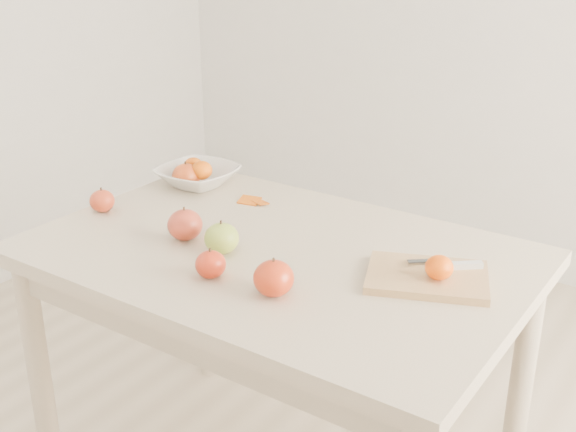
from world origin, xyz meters
The scene contains 15 objects.
table centered at (0.00, 0.00, 0.65)m, with size 1.20×0.80×0.75m.
cutting_board centered at (0.38, 0.05, 0.76)m, with size 0.26×0.19×0.02m, color tan.
board_tangerine centered at (0.41, 0.04, 0.80)m, with size 0.06×0.06×0.05m, color #E55408.
fruit_bowl centered at (-0.47, 0.25, 0.78)m, with size 0.23×0.23×0.06m, color silver.
bowl_tangerine_near centered at (-0.49, 0.26, 0.80)m, with size 0.06×0.06×0.05m, color #DC5E07.
bowl_tangerine_far centered at (-0.44, 0.23, 0.81)m, with size 0.06×0.06×0.06m, color #E55D08.
orange_peel_a centered at (-0.25, 0.22, 0.75)m, with size 0.06×0.04×0.00m, color #D75E0F.
orange_peel_b centered at (-0.22, 0.22, 0.75)m, with size 0.04×0.04×0.00m, color #C5550D.
paring_knife centered at (0.42, 0.12, 0.78)m, with size 0.16×0.09×0.01m.
apple_green centered at (-0.10, -0.09, 0.79)m, with size 0.08×0.08×0.08m, color olive.
apple_red_e centered at (0.13, -0.20, 0.79)m, with size 0.09×0.09×0.08m, color #9F0711.
apple_red_b centered at (-0.22, -0.08, 0.79)m, with size 0.09×0.09×0.08m, color maroon.
apple_red_a centered at (-0.47, 0.20, 0.79)m, with size 0.09×0.09×0.08m, color maroon.
apple_red_d centered at (-0.54, -0.07, 0.78)m, with size 0.07×0.07×0.06m, color #991F0E.
apple_red_c centered at (-0.03, -0.21, 0.78)m, with size 0.07×0.07×0.06m, color #920B06.
Camera 1 is at (0.93, -1.31, 1.49)m, focal length 45.00 mm.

